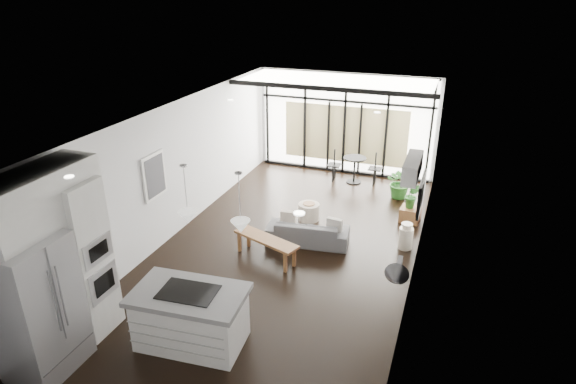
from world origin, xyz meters
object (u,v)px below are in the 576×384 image
Objects in this scene: island at (191,318)px; fridge at (37,308)px; milk_can at (406,236)px; tv at (422,193)px; pouf at (309,212)px; console_bench at (266,248)px; sofa at (308,228)px.

island is 0.82× the size of fridge.
milk_can is 1.05m from tv.
milk_can is at bearing -14.22° from pouf.
tv reaches higher than milk_can.
milk_can is at bearing 47.56° from console_bench.
pouf is (0.40, 4.51, -0.26)m from island.
sofa is 1.06m from console_bench.
sofa is (2.34, 4.61, -0.67)m from fridge.
island is 1.50× the size of tv.
fridge is 3.56× the size of milk_can.
sofa is at bearing -171.16° from tv.
tv reaches higher than sofa.
pouf is at bearing 80.19° from island.
console_bench is 3.18m from tv.
island is 1.17× the size of console_bench.
island is 3.57m from sofa.
tv is at bearing -15.53° from pouf.
console_bench is 2.50× the size of milk_can.
fridge is 6.67m from milk_can.
milk_can is at bearing 49.78° from fridge.
sofa is at bearing -73.59° from pouf.
pouf is at bearing 165.78° from milk_can.
milk_can is (2.64, 3.94, -0.17)m from island.
island is 2.62m from console_bench.
tv is (2.85, 3.83, 0.85)m from island.
console_bench is at bearing -155.81° from tv.
fridge reaches higher than milk_can.
fridge reaches higher than sofa.
console_bench is 1.28× the size of tv.
console_bench is (-0.57, -0.89, -0.10)m from sofa.
island is at bearing -95.06° from pouf.
sofa reaches higher than console_bench.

